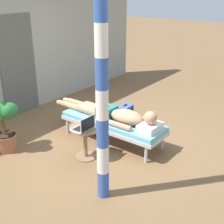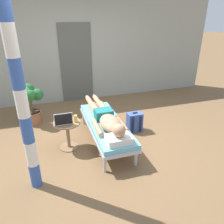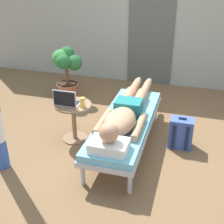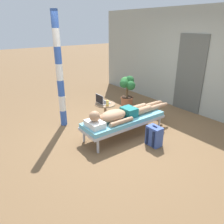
{
  "view_description": "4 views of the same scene",
  "coord_description": "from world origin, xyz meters",
  "px_view_note": "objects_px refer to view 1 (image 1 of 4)",
  "views": [
    {
      "loc": [
        -3.79,
        -2.93,
        2.53
      ],
      "look_at": [
        0.02,
        -0.04,
        0.53
      ],
      "focal_mm": 48.37,
      "sensor_mm": 36.0,
      "label": 1
    },
    {
      "loc": [
        -0.99,
        -3.54,
        2.29
      ],
      "look_at": [
        0.08,
        -0.22,
        0.67
      ],
      "focal_mm": 35.0,
      "sensor_mm": 36.0,
      "label": 2
    },
    {
      "loc": [
        0.78,
        -3.4,
        2.24
      ],
      "look_at": [
        -0.19,
        -0.04,
        0.47
      ],
      "focal_mm": 49.61,
      "sensor_mm": 36.0,
      "label": 3
    },
    {
      "loc": [
        3.23,
        -2.81,
        2.26
      ],
      "look_at": [
        -0.17,
        -0.27,
        0.53
      ],
      "focal_mm": 34.77,
      "sensor_mm": 36.0,
      "label": 4
    }
  ],
  "objects_px": {
    "backpack": "(125,115)",
    "porch_post": "(102,104)",
    "drink_glass": "(93,121)",
    "laptop": "(85,126)",
    "person_reclining": "(115,115)",
    "side_table": "(85,137)",
    "lounge_chair": "(112,123)",
    "potted_plant": "(3,121)"
  },
  "relations": [
    {
      "from": "drink_glass",
      "to": "backpack",
      "type": "relative_size",
      "value": 0.3
    },
    {
      "from": "laptop",
      "to": "backpack",
      "type": "height_order",
      "value": "laptop"
    },
    {
      "from": "lounge_chair",
      "to": "porch_post",
      "type": "height_order",
      "value": "porch_post"
    },
    {
      "from": "porch_post",
      "to": "side_table",
      "type": "bearing_deg",
      "value": 54.88
    },
    {
      "from": "person_reclining",
      "to": "side_table",
      "type": "relative_size",
      "value": 4.15
    },
    {
      "from": "drink_glass",
      "to": "lounge_chair",
      "type": "bearing_deg",
      "value": 3.86
    },
    {
      "from": "backpack",
      "to": "porch_post",
      "type": "distance_m",
      "value": 2.47
    },
    {
      "from": "potted_plant",
      "to": "side_table",
      "type": "bearing_deg",
      "value": -62.88
    },
    {
      "from": "person_reclining",
      "to": "side_table",
      "type": "xyz_separation_m",
      "value": [
        -0.7,
        0.06,
        -0.16
      ]
    },
    {
      "from": "backpack",
      "to": "person_reclining",
      "type": "bearing_deg",
      "value": -158.33
    },
    {
      "from": "lounge_chair",
      "to": "side_table",
      "type": "bearing_deg",
      "value": 179.67
    },
    {
      "from": "drink_glass",
      "to": "laptop",
      "type": "bearing_deg",
      "value": -177.26
    },
    {
      "from": "drink_glass",
      "to": "person_reclining",
      "type": "bearing_deg",
      "value": -2.14
    },
    {
      "from": "side_table",
      "to": "laptop",
      "type": "distance_m",
      "value": 0.24
    },
    {
      "from": "person_reclining",
      "to": "potted_plant",
      "type": "height_order",
      "value": "potted_plant"
    },
    {
      "from": "person_reclining",
      "to": "potted_plant",
      "type": "distance_m",
      "value": 1.83
    },
    {
      "from": "person_reclining",
      "to": "porch_post",
      "type": "xyz_separation_m",
      "value": [
        -1.28,
        -0.76,
        0.76
      ]
    },
    {
      "from": "drink_glass",
      "to": "potted_plant",
      "type": "bearing_deg",
      "value": 121.6
    },
    {
      "from": "laptop",
      "to": "potted_plant",
      "type": "distance_m",
      "value": 1.38
    },
    {
      "from": "person_reclining",
      "to": "side_table",
      "type": "bearing_deg",
      "value": 174.97
    },
    {
      "from": "potted_plant",
      "to": "porch_post",
      "type": "relative_size",
      "value": 0.35
    },
    {
      "from": "lounge_chair",
      "to": "side_table",
      "type": "height_order",
      "value": "side_table"
    },
    {
      "from": "drink_glass",
      "to": "porch_post",
      "type": "distance_m",
      "value": 1.27
    },
    {
      "from": "person_reclining",
      "to": "laptop",
      "type": "xyz_separation_m",
      "value": [
        -0.76,
        0.01,
        0.07
      ]
    },
    {
      "from": "lounge_chair",
      "to": "laptop",
      "type": "height_order",
      "value": "laptop"
    },
    {
      "from": "lounge_chair",
      "to": "porch_post",
      "type": "distance_m",
      "value": 1.78
    },
    {
      "from": "side_table",
      "to": "porch_post",
      "type": "height_order",
      "value": "porch_post"
    },
    {
      "from": "potted_plant",
      "to": "porch_post",
      "type": "xyz_separation_m",
      "value": [
        0.04,
        -2.03,
        0.75
      ]
    },
    {
      "from": "porch_post",
      "to": "lounge_chair",
      "type": "bearing_deg",
      "value": 32.53
    },
    {
      "from": "laptop",
      "to": "drink_glass",
      "type": "xyz_separation_m",
      "value": [
        0.21,
        0.01,
        0.01
      ]
    },
    {
      "from": "porch_post",
      "to": "backpack",
      "type": "bearing_deg",
      "value": 27.66
    },
    {
      "from": "person_reclining",
      "to": "lounge_chair",
      "type": "bearing_deg",
      "value": 90.0
    },
    {
      "from": "side_table",
      "to": "porch_post",
      "type": "relative_size",
      "value": 0.21
    },
    {
      "from": "drink_glass",
      "to": "backpack",
      "type": "distance_m",
      "value": 1.32
    },
    {
      "from": "person_reclining",
      "to": "laptop",
      "type": "distance_m",
      "value": 0.76
    },
    {
      "from": "lounge_chair",
      "to": "backpack",
      "type": "height_order",
      "value": "backpack"
    },
    {
      "from": "lounge_chair",
      "to": "laptop",
      "type": "relative_size",
      "value": 6.09
    },
    {
      "from": "porch_post",
      "to": "potted_plant",
      "type": "bearing_deg",
      "value": 91.23
    },
    {
      "from": "lounge_chair",
      "to": "person_reclining",
      "type": "bearing_deg",
      "value": -90.0
    },
    {
      "from": "laptop",
      "to": "porch_post",
      "type": "distance_m",
      "value": 1.16
    },
    {
      "from": "side_table",
      "to": "drink_glass",
      "type": "xyz_separation_m",
      "value": [
        0.15,
        -0.04,
        0.23
      ]
    },
    {
      "from": "drink_glass",
      "to": "porch_post",
      "type": "relative_size",
      "value": 0.05
    }
  ]
}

